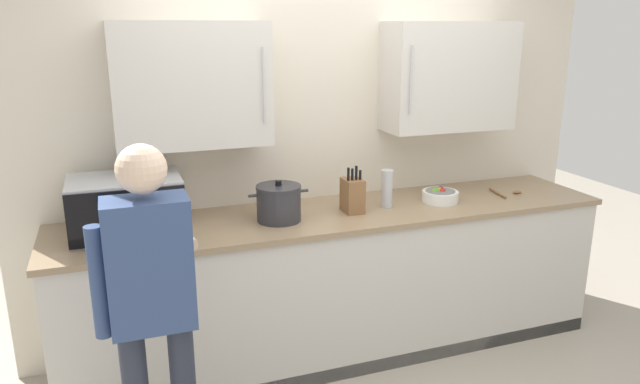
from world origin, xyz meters
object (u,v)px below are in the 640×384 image
at_px(stock_pot, 279,203).
at_px(knife_block, 353,195).
at_px(microwave_oven, 121,206).
at_px(thermos_flask, 387,188).
at_px(fruit_bowl, 440,195).
at_px(person_figure, 151,296).
at_px(wooden_spoon, 508,193).

bearing_deg(stock_pot, knife_block, 0.92).
distance_m(microwave_oven, stock_pot, 0.87).
distance_m(microwave_oven, thermos_flask, 1.57).
relative_size(thermos_flask, knife_block, 0.82).
distance_m(stock_pot, fruit_bowl, 1.09).
relative_size(microwave_oven, stock_pot, 1.65).
relative_size(thermos_flask, stock_pot, 0.67).
height_order(microwave_oven, thermos_flask, microwave_oven).
bearing_deg(person_figure, wooden_spoon, 18.70).
xyz_separation_m(knife_block, person_figure, (-1.25, -0.81, -0.09)).
relative_size(thermos_flask, fruit_bowl, 1.03).
relative_size(microwave_oven, person_figure, 0.37).
height_order(wooden_spoon, fruit_bowl, fruit_bowl).
xyz_separation_m(wooden_spoon, stock_pot, (-1.61, -0.01, 0.10)).
bearing_deg(stock_pot, person_figure, -134.49).
distance_m(microwave_oven, fruit_bowl, 1.95).
distance_m(wooden_spoon, stock_pot, 1.61).
distance_m(wooden_spoon, knife_block, 1.15).
bearing_deg(stock_pot, wooden_spoon, 0.43).
height_order(thermos_flask, person_figure, person_figure).
xyz_separation_m(thermos_flask, stock_pot, (-0.71, -0.02, -0.01)).
relative_size(knife_block, person_figure, 0.18).
relative_size(microwave_oven, knife_block, 2.01).
bearing_deg(wooden_spoon, microwave_oven, 178.34).
xyz_separation_m(thermos_flask, person_figure, (-1.49, -0.82, -0.11)).
relative_size(wooden_spoon, stock_pot, 0.63).
bearing_deg(wooden_spoon, stock_pot, -179.57).
relative_size(wooden_spoon, knife_block, 0.77).
bearing_deg(stock_pot, microwave_oven, 174.45).
bearing_deg(person_figure, microwave_oven, 95.07).
height_order(microwave_oven, stock_pot, microwave_oven).
relative_size(stock_pot, knife_block, 1.22).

